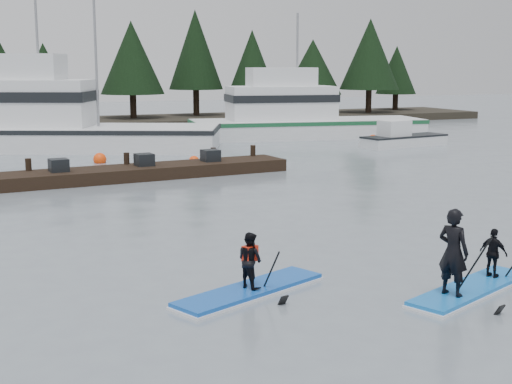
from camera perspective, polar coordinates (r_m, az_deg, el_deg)
name	(u,v)px	position (r m, az deg, el deg)	size (l,w,h in m)	color
ground	(370,291)	(15.08, 9.11, -7.81)	(160.00, 160.00, 0.00)	slate
far_shore	(65,124)	(54.81, -15.07, 5.25)	(70.00, 8.00, 0.60)	#2D281E
treeline	(65,128)	(54.83, -15.05, 4.93)	(60.00, 4.00, 8.00)	black
fishing_boat_large	(48,136)	(41.26, -16.29, 4.34)	(18.03, 11.76, 9.93)	white
fishing_boat_medium	(301,128)	(46.35, 3.63, 5.16)	(15.42, 6.79, 8.82)	white
skiff	(404,141)	(42.09, 11.78, 4.03)	(5.35, 1.60, 0.62)	white
floating_dock	(109,174)	(29.41, -11.66, 1.39)	(15.43, 2.06, 0.51)	black
buoy_d	(194,164)	(33.84, -4.98, 2.24)	(0.51, 0.51, 0.51)	#FF450C
buoy_c	(373,142)	(44.20, 9.33, 3.98)	(0.57, 0.57, 0.57)	#FF450C
buoy_b	(100,163)	(34.95, -12.38, 2.29)	(0.62, 0.62, 0.62)	#FF450C
paddleboard_solo	(250,277)	(14.62, -0.48, -6.85)	(3.62, 2.15, 1.77)	#1351B6
paddleboard_duo	(467,266)	(15.13, 16.54, -5.73)	(3.67, 2.12, 2.40)	blue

